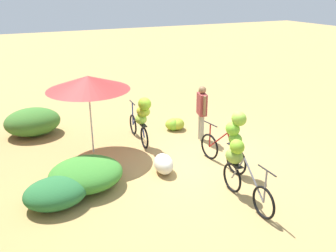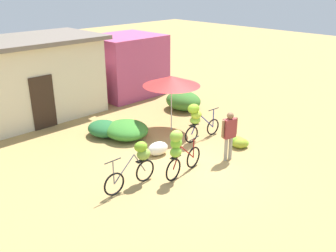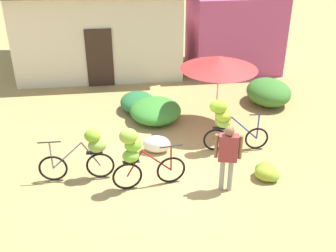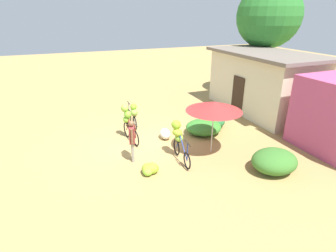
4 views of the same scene
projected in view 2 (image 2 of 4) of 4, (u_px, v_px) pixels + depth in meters
name	position (u px, v px, depth m)	size (l,w,h in m)	color
ground_plane	(185.00, 166.00, 11.27)	(60.00, 60.00, 0.00)	#AB8950
building_low	(23.00, 79.00, 14.54)	(6.27, 3.45, 3.17)	beige
shop_pink	(126.00, 65.00, 17.81)	(3.20, 2.80, 2.81)	#BC4979
hedge_bush_front_left	(104.00, 129.00, 13.35)	(1.05, 1.26, 0.54)	#276834
hedge_bush_front_right	(127.00, 130.00, 13.17)	(1.48, 1.60, 0.60)	#39812D
hedge_bush_mid	(183.00, 101.00, 15.97)	(1.36, 1.59, 0.78)	#3C752B
market_umbrella	(171.00, 81.00, 13.27)	(2.08, 2.08, 2.06)	beige
bicycle_leftmost	(138.00, 161.00, 10.04)	(1.69, 0.39, 1.24)	black
bicycle_near_pile	(179.00, 149.00, 10.33)	(1.64, 0.40, 1.52)	black
bicycle_center_loaded	(197.00, 118.00, 12.68)	(1.67, 0.47, 1.41)	black
banana_pile_on_ground	(239.00, 142.00, 12.48)	(0.67, 0.69, 0.35)	#93BE2C
produce_sack	(158.00, 149.00, 11.91)	(0.70, 0.44, 0.44)	silver
person_vendor	(229.00, 131.00, 11.32)	(0.57, 0.29, 1.57)	gray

